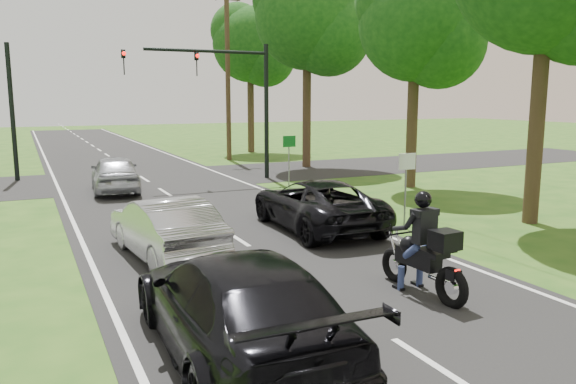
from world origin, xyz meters
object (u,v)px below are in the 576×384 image
object	(u,v)px
silver_suv	(115,173)
traffic_signal	(227,86)
dark_car_behind	(237,305)
sign_white	(406,172)
sign_green	(289,149)
utility_pole_far	(228,73)
dark_suv	(316,204)
motorcycle_rider	(425,254)
silver_sedan	(165,228)

from	to	relation	value
silver_suv	traffic_signal	xyz separation A→B (m)	(5.04, 1.10, 3.40)
silver_suv	dark_car_behind	distance (m)	15.41
sign_white	sign_green	distance (m)	8.00
utility_pole_far	sign_green	world-z (taller)	utility_pole_far
dark_car_behind	sign_green	bearing A→B (deg)	-116.73
dark_car_behind	sign_green	xyz separation A→B (m)	(7.24, 13.48, 0.82)
silver_suv	dark_car_behind	world-z (taller)	dark_car_behind
dark_suv	silver_suv	size ratio (longest dim) A/B	1.18
motorcycle_rider	sign_white	bearing A→B (deg)	53.58
sign_white	sign_green	bearing A→B (deg)	88.57
traffic_signal	sign_green	world-z (taller)	traffic_signal
motorcycle_rider	dark_suv	world-z (taller)	motorcycle_rider
traffic_signal	sign_green	xyz separation A→B (m)	(1.56, -3.02, -2.54)
utility_pole_far	sign_green	distance (m)	11.63
traffic_signal	utility_pole_far	size ratio (longest dim) A/B	0.64
sign_green	motorcycle_rider	bearing A→B (deg)	-104.31
sign_white	dark_car_behind	bearing A→B (deg)	-142.10
dark_suv	silver_suv	bearing A→B (deg)	-62.65
silver_sedan	silver_suv	bearing A→B (deg)	-98.02
dark_car_behind	silver_suv	bearing A→B (deg)	-90.85
silver_suv	traffic_signal	world-z (taller)	traffic_signal
silver_suv	motorcycle_rider	bearing A→B (deg)	108.12
sign_white	dark_suv	bearing A→B (deg)	156.02
silver_sedan	motorcycle_rider	bearing A→B (deg)	124.38
dark_suv	sign_green	world-z (taller)	sign_green
silver_sedan	sign_white	size ratio (longest dim) A/B	2.00
dark_suv	sign_white	bearing A→B (deg)	158.55
motorcycle_rider	utility_pole_far	world-z (taller)	utility_pole_far
dark_suv	traffic_signal	xyz separation A→B (m)	(0.93, 10.00, 3.43)
sign_white	sign_green	xyz separation A→B (m)	(0.20, 8.00, 0.00)
dark_suv	sign_white	xyz separation A→B (m)	(2.29, -1.02, 0.89)
motorcycle_rider	silver_suv	bearing A→B (deg)	100.20
sign_green	dark_car_behind	bearing A→B (deg)	-118.23
dark_suv	sign_green	bearing A→B (deg)	-107.12
dark_car_behind	silver_sedan	bearing A→B (deg)	-91.17
dark_car_behind	utility_pole_far	size ratio (longest dim) A/B	0.52
utility_pole_far	dark_car_behind	bearing A→B (deg)	-109.21
utility_pole_far	sign_white	distance (m)	19.39
sign_white	silver_suv	bearing A→B (deg)	122.86
motorcycle_rider	silver_sedan	bearing A→B (deg)	127.19
dark_suv	silver_sedan	xyz separation A→B (m)	(-4.49, -1.10, 0.00)
motorcycle_rider	silver_suv	distance (m)	14.87
silver_sedan	traffic_signal	size ratio (longest dim) A/B	0.67
dark_suv	dark_car_behind	size ratio (longest dim) A/B	0.96
utility_pole_far	dark_suv	bearing A→B (deg)	-101.90
sign_green	silver_sedan	bearing A→B (deg)	-130.84
dark_car_behind	traffic_signal	world-z (taller)	traffic_signal
silver_sedan	silver_suv	distance (m)	10.01
silver_sedan	sign_white	distance (m)	6.84
motorcycle_rider	sign_green	distance (m)	12.98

